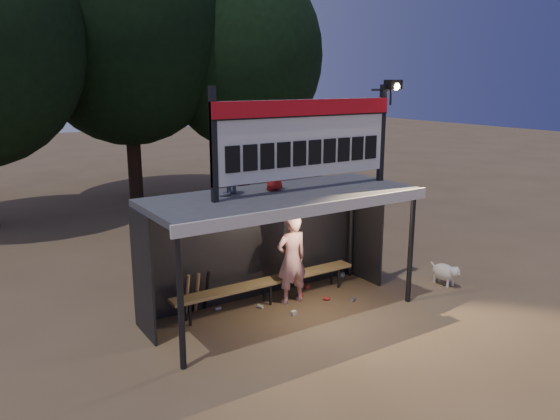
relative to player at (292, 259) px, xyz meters
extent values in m
plane|color=brown|center=(-0.43, -0.33, -0.90)|extent=(80.00, 80.00, 0.00)
imported|color=white|center=(0.00, 0.00, 0.00)|extent=(0.67, 0.46, 1.80)
imported|color=gray|center=(-1.39, 0.06, 1.98)|extent=(0.69, 0.67, 1.13)
imported|color=#AE1D1A|center=(-0.42, -0.03, 1.84)|extent=(0.43, 0.31, 0.84)
cube|color=#3C3C3F|center=(-0.43, -0.33, 1.36)|extent=(5.00, 2.00, 0.12)
cube|color=silver|center=(-0.43, -1.35, 1.32)|extent=(5.10, 0.06, 0.20)
cylinder|color=black|center=(-2.83, -1.23, 0.20)|extent=(0.10, 0.10, 2.20)
cylinder|color=black|center=(1.97, -1.23, 0.20)|extent=(0.10, 0.10, 2.20)
cylinder|color=black|center=(-2.83, 0.57, 0.20)|extent=(0.10, 0.10, 2.20)
cylinder|color=black|center=(1.97, 0.57, 0.20)|extent=(0.10, 0.10, 2.20)
cube|color=black|center=(-0.43, 0.67, 0.20)|extent=(5.00, 0.04, 2.20)
cube|color=black|center=(-2.93, 0.17, 0.20)|extent=(0.04, 1.00, 2.20)
cube|color=black|center=(2.07, 0.17, 0.20)|extent=(0.04, 1.00, 2.20)
cylinder|color=black|center=(-0.43, 0.67, 1.25)|extent=(5.00, 0.06, 0.06)
cube|color=black|center=(-1.78, -0.33, 2.37)|extent=(0.10, 0.10, 1.90)
cube|color=black|center=(1.92, -0.33, 2.37)|extent=(0.10, 0.10, 1.90)
cube|color=silver|center=(0.07, -0.33, 2.37)|extent=(3.80, 0.08, 1.40)
cube|color=red|center=(0.07, -0.38, 2.93)|extent=(3.80, 0.04, 0.28)
cube|color=black|center=(0.07, -0.39, 2.78)|extent=(3.80, 0.02, 0.03)
cube|color=black|center=(-1.46, -0.38, 2.12)|extent=(0.27, 0.03, 0.45)
cube|color=black|center=(-1.12, -0.38, 2.12)|extent=(0.27, 0.03, 0.45)
cube|color=black|center=(-0.78, -0.38, 2.12)|extent=(0.27, 0.03, 0.45)
cube|color=black|center=(-0.44, -0.38, 2.12)|extent=(0.27, 0.03, 0.45)
cube|color=black|center=(-0.10, -0.38, 2.12)|extent=(0.27, 0.03, 0.45)
cube|color=black|center=(0.24, -0.38, 2.12)|extent=(0.27, 0.03, 0.45)
cube|color=black|center=(0.58, -0.38, 2.12)|extent=(0.27, 0.03, 0.45)
cube|color=black|center=(0.92, -0.38, 2.12)|extent=(0.27, 0.03, 0.45)
cube|color=black|center=(1.26, -0.38, 2.12)|extent=(0.27, 0.03, 0.45)
cube|color=black|center=(1.60, -0.38, 2.12)|extent=(0.27, 0.03, 0.45)
cylinder|color=black|center=(1.87, -0.33, 3.22)|extent=(0.50, 0.04, 0.04)
cylinder|color=black|center=(2.12, -0.33, 3.07)|extent=(0.04, 0.04, 0.30)
cube|color=black|center=(2.12, -0.38, 3.32)|extent=(0.30, 0.22, 0.18)
sphere|color=#FFD88C|center=(2.12, -0.47, 3.28)|extent=(0.14, 0.14, 0.14)
cube|color=#9A7D48|center=(-0.43, 0.22, -0.45)|extent=(4.00, 0.35, 0.06)
cylinder|color=black|center=(-2.13, 0.10, -0.67)|extent=(0.05, 0.05, 0.45)
cylinder|color=black|center=(-2.13, 0.34, -0.67)|extent=(0.05, 0.05, 0.45)
cylinder|color=black|center=(-0.43, 0.10, -0.67)|extent=(0.05, 0.05, 0.45)
cylinder|color=black|center=(-0.43, 0.34, -0.67)|extent=(0.05, 0.05, 0.45)
cylinder|color=black|center=(1.27, 0.10, -0.67)|extent=(0.05, 0.05, 0.45)
cylinder|color=black|center=(1.27, 0.34, -0.67)|extent=(0.05, 0.05, 0.45)
cylinder|color=black|center=(0.57, 11.17, 1.19)|extent=(0.50, 0.50, 4.18)
ellipsoid|color=black|center=(0.57, 11.17, 5.28)|extent=(7.22, 7.22, 8.36)
cylinder|color=black|center=(4.57, 10.17, 0.86)|extent=(0.50, 0.50, 3.52)
ellipsoid|color=black|center=(4.57, 10.17, 4.30)|extent=(6.08, 6.08, 7.04)
ellipsoid|color=beige|center=(3.32, -0.97, -0.63)|extent=(0.36, 0.58, 0.36)
sphere|color=silver|center=(3.32, -1.25, -0.54)|extent=(0.22, 0.22, 0.22)
cone|color=beige|center=(3.32, -1.35, -0.56)|extent=(0.10, 0.10, 0.10)
cone|color=beige|center=(3.27, -1.27, -0.44)|extent=(0.06, 0.06, 0.07)
cone|color=beige|center=(3.37, -1.27, -0.44)|extent=(0.06, 0.06, 0.07)
cylinder|color=silver|center=(3.24, -1.15, -0.81)|extent=(0.05, 0.05, 0.18)
cylinder|color=silver|center=(3.40, -1.15, -0.81)|extent=(0.05, 0.05, 0.18)
cylinder|color=beige|center=(3.24, -0.79, -0.81)|extent=(0.05, 0.05, 0.18)
cylinder|color=white|center=(3.40, -0.79, -0.81)|extent=(0.05, 0.05, 0.18)
cylinder|color=beige|center=(3.32, -0.67, -0.56)|extent=(0.04, 0.16, 0.14)
cylinder|color=#A67F4D|center=(-2.01, 0.49, -0.47)|extent=(0.07, 0.27, 0.84)
cylinder|color=olive|center=(-1.81, 0.49, -0.47)|extent=(0.07, 0.30, 0.83)
cylinder|color=black|center=(-1.61, 0.49, -0.47)|extent=(0.09, 0.33, 0.83)
cube|color=red|center=(0.30, 0.10, -0.86)|extent=(0.12, 0.10, 0.08)
cylinder|color=#B9B9BE|center=(1.05, -0.64, -0.86)|extent=(0.14, 0.12, 0.07)
cube|color=silver|center=(-0.31, -0.54, -0.86)|extent=(0.11, 0.08, 0.08)
cylinder|color=red|center=(0.63, -0.32, -0.86)|extent=(0.12, 0.14, 0.07)
cube|color=#B8B8BE|center=(1.77, 0.56, -0.86)|extent=(0.12, 0.11, 0.08)
cylinder|color=beige|center=(-0.68, 0.07, -0.86)|extent=(0.10, 0.14, 0.07)
cube|color=#B7311F|center=(0.68, 0.40, -0.86)|extent=(0.10, 0.07, 0.08)
cylinder|color=silver|center=(-1.42, 0.42, -0.86)|extent=(0.13, 0.08, 0.07)
camera|label=1|loc=(-5.68, -8.40, 3.42)|focal=35.00mm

